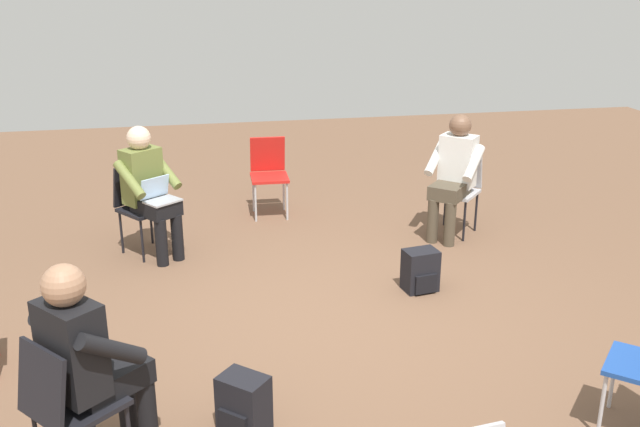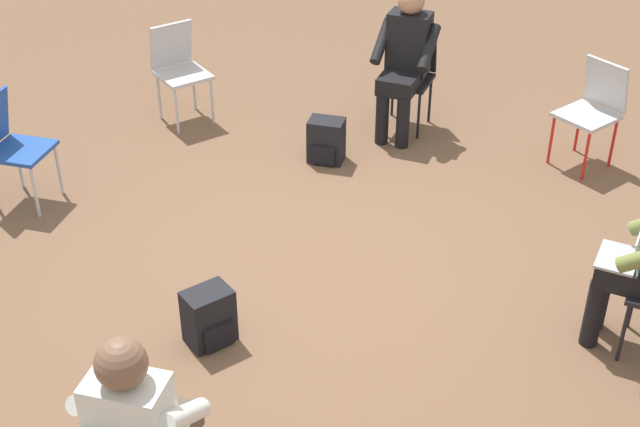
% 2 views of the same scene
% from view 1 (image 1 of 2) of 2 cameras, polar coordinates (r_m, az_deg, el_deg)
% --- Properties ---
extents(ground_plane, '(14.96, 14.96, 0.00)m').
position_cam_1_polar(ground_plane, '(5.63, 0.86, -8.52)').
color(ground_plane, brown).
extents(chair_northwest, '(0.58, 0.59, 0.85)m').
position_cam_1_polar(chair_northwest, '(4.03, -19.69, -13.98)').
color(chair_northwest, black).
rests_on(chair_northwest, ground).
extents(chair_southeast, '(0.59, 0.58, 0.85)m').
position_cam_1_polar(chair_southeast, '(7.41, 11.05, 2.24)').
color(chair_southeast, '#B7B7BC').
rests_on(chair_southeast, ground).
extents(chair_northeast, '(0.58, 0.57, 0.85)m').
position_cam_1_polar(chair_northeast, '(6.97, -14.22, 0.89)').
color(chair_northeast, black).
rests_on(chair_northeast, ground).
extents(chair_east, '(0.45, 0.41, 0.85)m').
position_cam_1_polar(chair_east, '(7.82, -4.12, 3.45)').
color(chair_east, red).
rests_on(chair_east, ground).
extents(person_with_laptop, '(0.64, 0.63, 1.24)m').
position_cam_1_polar(person_with_laptop, '(6.77, -13.54, 2.17)').
color(person_with_laptop, black).
rests_on(person_with_laptop, ground).
extents(person_in_black, '(0.63, 0.63, 1.24)m').
position_cam_1_polar(person_in_black, '(4.00, -17.99, -10.70)').
color(person_in_black, black).
rests_on(person_in_black, ground).
extents(person_in_white, '(0.63, 0.63, 1.24)m').
position_cam_1_polar(person_in_white, '(7.21, 10.67, 3.42)').
color(person_in_white, '#4C4233').
rests_on(person_in_white, ground).
extents(backpack_near_laptop_user, '(0.34, 0.34, 0.36)m').
position_cam_1_polar(backpack_near_laptop_user, '(4.38, -6.10, -15.15)').
color(backpack_near_laptop_user, black).
rests_on(backpack_near_laptop_user, ground).
extents(backpack_by_empty_chair, '(0.28, 0.31, 0.36)m').
position_cam_1_polar(backpack_by_empty_chair, '(6.12, 8.02, -4.71)').
color(backpack_by_empty_chair, black).
rests_on(backpack_by_empty_chair, ground).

